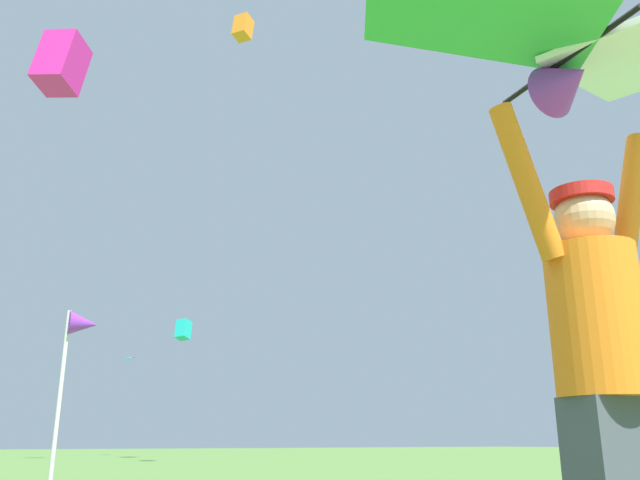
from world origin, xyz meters
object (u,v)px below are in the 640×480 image
(distant_kite_teal_far_center, at_px, (183,330))
(distant_kite_magenta_high_left, at_px, (61,63))
(held_stunt_kite, at_px, (579,37))
(distant_kite_teal_mid_left, at_px, (130,358))
(marker_flag, at_px, (79,337))
(kite_flyer_person, at_px, (602,364))
(distant_kite_orange_low_left, at_px, (243,28))

(distant_kite_teal_far_center, height_order, distant_kite_magenta_high_left, distant_kite_magenta_high_left)
(held_stunt_kite, distance_m, distant_kite_teal_mid_left, 31.79)
(marker_flag, bearing_deg, distant_kite_teal_far_center, 67.98)
(distant_kite_teal_mid_left, relative_size, distant_kite_magenta_high_left, 0.54)
(kite_flyer_person, distance_m, distant_kite_teal_mid_left, 31.82)
(kite_flyer_person, relative_size, held_stunt_kite, 0.92)
(held_stunt_kite, bearing_deg, distant_kite_magenta_high_left, 95.57)
(distant_kite_teal_mid_left, bearing_deg, marker_flag, -105.27)
(distant_kite_magenta_high_left, bearing_deg, distant_kite_teal_mid_left, 71.76)
(distant_kite_teal_mid_left, bearing_deg, distant_kite_magenta_high_left, -108.24)
(held_stunt_kite, xyz_separation_m, marker_flag, (-0.91, 5.27, -0.62))
(distant_kite_orange_low_left, height_order, distant_kite_teal_mid_left, distant_kite_orange_low_left)
(kite_flyer_person, bearing_deg, distant_kite_teal_mid_left, 78.81)
(distant_kite_teal_far_center, bearing_deg, distant_kite_teal_mid_left, 84.26)
(distant_kite_orange_low_left, distance_m, distant_kite_magenta_high_left, 14.23)
(distant_kite_teal_mid_left, bearing_deg, kite_flyer_person, -101.19)
(distant_kite_orange_low_left, relative_size, distant_kite_magenta_high_left, 0.86)
(kite_flyer_person, height_order, held_stunt_kite, held_stunt_kite)
(kite_flyer_person, bearing_deg, distant_kite_orange_low_left, 71.55)
(distant_kite_teal_mid_left, bearing_deg, distant_kite_teal_far_center, -95.74)
(kite_flyer_person, height_order, distant_kite_teal_mid_left, distant_kite_teal_mid_left)
(marker_flag, bearing_deg, distant_kite_teal_mid_left, 74.73)
(kite_flyer_person, relative_size, marker_flag, 1.01)
(kite_flyer_person, xyz_separation_m, distant_kite_teal_mid_left, (6.14, 31.01, 3.62))
(kite_flyer_person, relative_size, distant_kite_teal_far_center, 2.62)
(distant_kite_magenta_high_left, bearing_deg, kite_flyer_person, -84.31)
(distant_kite_magenta_high_left, distance_m, marker_flag, 6.93)
(distant_kite_magenta_high_left, bearing_deg, distant_kite_orange_low_left, 51.38)
(distant_kite_teal_far_center, bearing_deg, kite_flyer_person, -104.18)
(distant_kite_orange_low_left, distance_m, distant_kite_teal_mid_left, 16.81)
(held_stunt_kite, distance_m, distant_kite_magenta_high_left, 10.78)
(distant_kite_orange_low_left, height_order, distant_kite_teal_far_center, distant_kite_orange_low_left)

